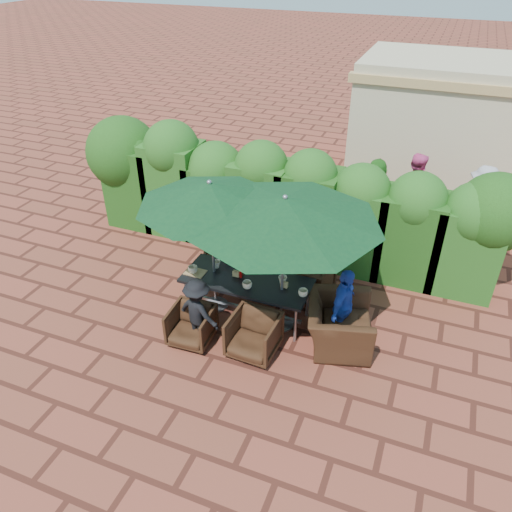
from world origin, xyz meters
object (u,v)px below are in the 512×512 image
at_px(chair_near_left, 191,324).
at_px(chair_near_right, 254,333).
at_px(umbrella_right, 285,210).
at_px(chair_end_right, 340,318).
at_px(dining_table, 247,283).
at_px(umbrella_left, 210,194).
at_px(chair_far_mid, 268,264).
at_px(chair_far_left, 227,258).
at_px(chair_far_right, 309,276).

height_order(chair_near_left, chair_near_right, chair_near_right).
bearing_deg(umbrella_right, chair_end_right, -4.45).
xyz_separation_m(dining_table, umbrella_right, (0.64, -0.04, 1.54)).
bearing_deg(umbrella_left, chair_far_mid, 58.62).
relative_size(chair_far_left, chair_near_left, 1.19).
bearing_deg(chair_far_mid, chair_far_left, 14.25).
xyz_separation_m(umbrella_right, chair_far_right, (0.18, 0.99, -1.80)).
xyz_separation_m(umbrella_left, chair_near_right, (1.08, -0.85, -1.83)).
bearing_deg(chair_far_mid, dining_table, 96.67).
xyz_separation_m(dining_table, chair_far_right, (0.83, 0.95, -0.26)).
distance_m(chair_far_mid, chair_near_left, 2.09).
height_order(dining_table, umbrella_left, umbrella_left).
height_order(chair_far_right, chair_end_right, chair_end_right).
distance_m(umbrella_left, chair_far_mid, 2.17).
xyz_separation_m(dining_table, chair_far_left, (-0.80, 0.94, -0.26)).
bearing_deg(dining_table, chair_near_right, -61.03).
bearing_deg(chair_far_right, dining_table, 56.11).
xyz_separation_m(umbrella_left, chair_far_right, (1.45, 0.93, -1.80)).
bearing_deg(umbrella_right, chair_near_left, -143.24).
relative_size(umbrella_left, chair_far_mid, 3.00).
relative_size(chair_far_mid, chair_end_right, 0.70).
distance_m(chair_far_right, chair_near_right, 1.82).
bearing_deg(chair_far_mid, chair_near_left, 80.62).
distance_m(chair_far_left, chair_near_left, 1.91).
bearing_deg(chair_far_left, chair_far_right, 160.79).
bearing_deg(chair_far_left, chair_near_right, 106.05).
height_order(umbrella_left, chair_end_right, umbrella_left).
distance_m(umbrella_left, umbrella_right, 1.26).
height_order(chair_near_right, chair_end_right, chair_end_right).
bearing_deg(chair_far_mid, chair_end_right, 151.69).
relative_size(dining_table, chair_far_mid, 2.66).
xyz_separation_m(umbrella_left, chair_end_right, (2.27, -0.14, -1.70)).
xyz_separation_m(chair_near_left, chair_near_right, (1.04, 0.12, 0.04)).
bearing_deg(umbrella_left, chair_near_right, -38.32).
distance_m(umbrella_right, chair_end_right, 1.98).
relative_size(dining_table, chair_far_left, 2.65).
bearing_deg(dining_table, chair_far_right, 48.96).
bearing_deg(chair_far_right, chair_far_left, 7.36).
distance_m(umbrella_right, chair_far_mid, 2.20).
xyz_separation_m(umbrella_right, chair_near_right, (-0.18, -0.79, -1.83)).
relative_size(chair_near_left, chair_near_right, 0.91).
bearing_deg(chair_near_left, chair_far_left, 93.84).
bearing_deg(chair_near_right, chair_far_right, 80.74).
relative_size(umbrella_right, chair_far_mid, 3.68).
height_order(chair_far_mid, chair_near_left, chair_far_mid).
distance_m(chair_far_right, chair_near_left, 2.37).
distance_m(chair_far_mid, chair_end_right, 2.02).
relative_size(chair_far_mid, chair_near_left, 1.18).
xyz_separation_m(chair_near_right, chair_end_right, (1.19, 0.71, 0.13)).
xyz_separation_m(dining_table, chair_near_right, (0.46, -0.83, -0.29)).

